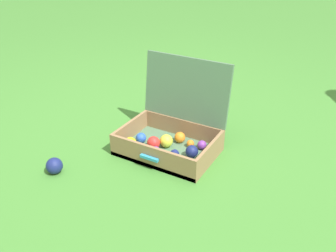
{
  "coord_description": "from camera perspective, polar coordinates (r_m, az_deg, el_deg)",
  "views": [
    {
      "loc": [
        0.99,
        -1.6,
        1.15
      ],
      "look_at": [
        0.09,
        -0.04,
        0.18
      ],
      "focal_mm": 38.66,
      "sensor_mm": 36.0,
      "label": 1
    }
  ],
  "objects": [
    {
      "name": "open_suitcase",
      "position": [
        2.12,
        0.59,
        -0.89
      ],
      "size": [
        0.55,
        0.46,
        0.51
      ],
      "color": "#4C7051",
      "rests_on": "ground"
    },
    {
      "name": "ground_plane",
      "position": [
        2.21,
        -1.52,
        -2.99
      ],
      "size": [
        16.0,
        16.0,
        0.0
      ],
      "primitive_type": "plane",
      "color": "#3D7A2D"
    },
    {
      "name": "stray_ball_on_grass",
      "position": [
        2.03,
        -17.48,
        -6.0
      ],
      "size": [
        0.09,
        0.09,
        0.09
      ],
      "primitive_type": "sphere",
      "color": "navy",
      "rests_on": "ground"
    }
  ]
}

